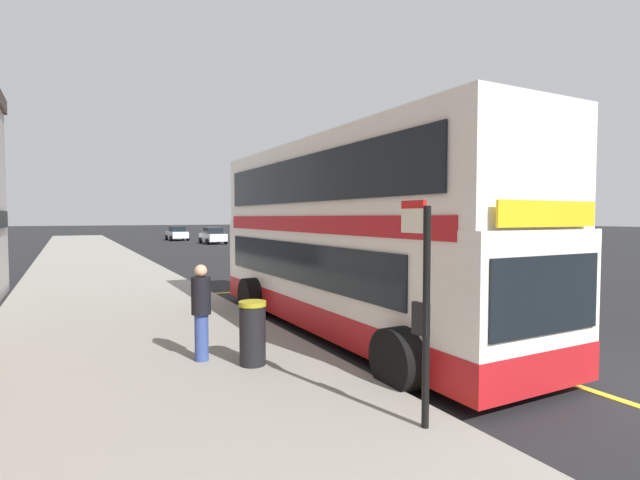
% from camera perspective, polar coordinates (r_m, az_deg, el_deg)
% --- Properties ---
extents(ground_plane, '(260.00, 260.00, 0.00)m').
position_cam_1_polar(ground_plane, '(36.40, -14.80, -1.54)').
color(ground_plane, black).
extents(pavement_near, '(6.00, 76.00, 0.14)m').
position_cam_1_polar(pavement_near, '(35.47, -25.89, -1.72)').
color(pavement_near, gray).
rests_on(pavement_near, ground).
extents(double_decker_bus, '(3.24, 10.47, 4.40)m').
position_cam_1_polar(double_decker_bus, '(11.17, 3.48, -0.38)').
color(double_decker_bus, white).
rests_on(double_decker_bus, ground).
extents(bus_bay_markings, '(2.87, 13.93, 0.01)m').
position_cam_1_polar(bus_bay_markings, '(11.33, 3.23, -10.87)').
color(bus_bay_markings, yellow).
rests_on(bus_bay_markings, ground).
extents(bus_stop_sign, '(0.09, 0.51, 2.74)m').
position_cam_1_polar(bus_stop_sign, '(5.90, 12.14, -6.36)').
color(bus_stop_sign, black).
rests_on(bus_stop_sign, pavement_near).
extents(parked_car_white_kerbside, '(2.09, 4.20, 1.62)m').
position_cam_1_polar(parked_car_white_kerbside, '(56.78, -16.74, 0.76)').
color(parked_car_white_kerbside, silver).
rests_on(parked_car_white_kerbside, ground).
extents(parked_car_white_across, '(2.09, 4.20, 1.62)m').
position_cam_1_polar(parked_car_white_across, '(48.82, -12.69, 0.50)').
color(parked_car_white_across, silver).
rests_on(parked_car_white_across, ground).
extents(pedestrian_waiting_near_sign, '(0.34, 0.34, 1.71)m').
position_cam_1_polar(pedestrian_waiting_near_sign, '(8.71, -14.03, -7.96)').
color(pedestrian_waiting_near_sign, '#33478C').
rests_on(pedestrian_waiting_near_sign, pavement_near).
extents(litter_bin, '(0.47, 0.47, 1.10)m').
position_cam_1_polar(litter_bin, '(8.38, -8.08, -10.95)').
color(litter_bin, black).
rests_on(litter_bin, pavement_near).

